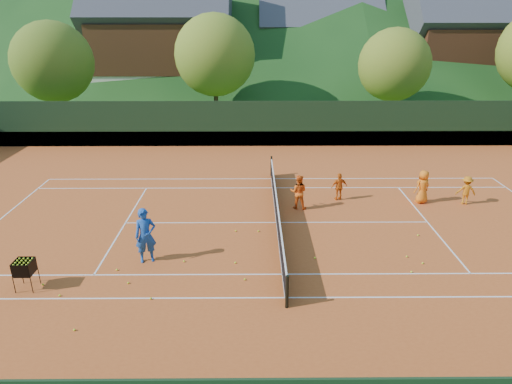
{
  "coord_description": "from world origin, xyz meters",
  "views": [
    {
      "loc": [
        -1.01,
        -17.48,
        8.27
      ],
      "look_at": [
        -0.88,
        0.0,
        1.41
      ],
      "focal_mm": 32.0,
      "sensor_mm": 36.0,
      "label": 1
    }
  ],
  "objects_px": {
    "student_b": "(339,187)",
    "chalet_mid": "(317,46)",
    "chalet_left": "(162,42)",
    "ball_hopper": "(24,268)",
    "chalet_right": "(463,46)",
    "coach": "(146,236)",
    "student_c": "(423,187)",
    "student_a": "(298,192)",
    "student_d": "(466,190)",
    "tennis_net": "(277,212)"
  },
  "relations": [
    {
      "from": "student_b",
      "to": "tennis_net",
      "type": "bearing_deg",
      "value": 26.83
    },
    {
      "from": "ball_hopper",
      "to": "chalet_right",
      "type": "distance_m",
      "value": 45.12
    },
    {
      "from": "tennis_net",
      "to": "chalet_right",
      "type": "distance_m",
      "value": 36.37
    },
    {
      "from": "student_c",
      "to": "chalet_mid",
      "type": "relative_size",
      "value": 0.12
    },
    {
      "from": "student_b",
      "to": "coach",
      "type": "bearing_deg",
      "value": 23.29
    },
    {
      "from": "student_a",
      "to": "student_b",
      "type": "relative_size",
      "value": 1.2
    },
    {
      "from": "coach",
      "to": "chalet_right",
      "type": "xyz_separation_m",
      "value": [
        24.77,
        33.17,
        4.23
      ]
    },
    {
      "from": "student_a",
      "to": "student_b",
      "type": "bearing_deg",
      "value": -143.15
    },
    {
      "from": "chalet_right",
      "to": "chalet_left",
      "type": "bearing_deg",
      "value": -180.0
    },
    {
      "from": "student_b",
      "to": "student_c",
      "type": "relative_size",
      "value": 0.84
    },
    {
      "from": "student_d",
      "to": "tennis_net",
      "type": "height_order",
      "value": "student_d"
    },
    {
      "from": "student_a",
      "to": "ball_hopper",
      "type": "xyz_separation_m",
      "value": [
        -9.3,
        -6.42,
        -0.04
      ]
    },
    {
      "from": "student_d",
      "to": "chalet_mid",
      "type": "bearing_deg",
      "value": -76.63
    },
    {
      "from": "coach",
      "to": "tennis_net",
      "type": "relative_size",
      "value": 0.17
    },
    {
      "from": "student_d",
      "to": "student_a",
      "type": "bearing_deg",
      "value": 11.67
    },
    {
      "from": "student_a",
      "to": "student_b",
      "type": "distance_m",
      "value": 2.25
    },
    {
      "from": "student_b",
      "to": "chalet_mid",
      "type": "xyz_separation_m",
      "value": [
        2.94,
        31.47,
        4.31
      ]
    },
    {
      "from": "student_a",
      "to": "chalet_right",
      "type": "relative_size",
      "value": 0.13
    },
    {
      "from": "student_c",
      "to": "ball_hopper",
      "type": "bearing_deg",
      "value": 3.9
    },
    {
      "from": "chalet_left",
      "to": "chalet_right",
      "type": "bearing_deg",
      "value": 0.0
    },
    {
      "from": "student_a",
      "to": "chalet_right",
      "type": "xyz_separation_m",
      "value": [
        18.96,
        28.47,
        4.45
      ]
    },
    {
      "from": "ball_hopper",
      "to": "chalet_right",
      "type": "relative_size",
      "value": 0.08
    },
    {
      "from": "student_a",
      "to": "student_b",
      "type": "xyz_separation_m",
      "value": [
        2.02,
        0.99,
        -0.13
      ]
    },
    {
      "from": "chalet_left",
      "to": "student_a",
      "type": "bearing_deg",
      "value": -68.8
    },
    {
      "from": "coach",
      "to": "chalet_mid",
      "type": "bearing_deg",
      "value": 55.21
    },
    {
      "from": "coach",
      "to": "tennis_net",
      "type": "height_order",
      "value": "coach"
    },
    {
      "from": "coach",
      "to": "student_c",
      "type": "xyz_separation_m",
      "value": [
        11.61,
        5.31,
        -0.22
      ]
    },
    {
      "from": "student_a",
      "to": "student_c",
      "type": "distance_m",
      "value": 5.83
    },
    {
      "from": "student_c",
      "to": "chalet_mid",
      "type": "bearing_deg",
      "value": -109.55
    },
    {
      "from": "ball_hopper",
      "to": "chalet_left",
      "type": "height_order",
      "value": "chalet_left"
    },
    {
      "from": "chalet_mid",
      "to": "student_b",
      "type": "bearing_deg",
      "value": -95.34
    },
    {
      "from": "student_d",
      "to": "chalet_mid",
      "type": "xyz_separation_m",
      "value": [
        -2.81,
        32.02,
        4.3
      ]
    },
    {
      "from": "chalet_left",
      "to": "chalet_mid",
      "type": "relative_size",
      "value": 1.09
    },
    {
      "from": "student_b",
      "to": "chalet_left",
      "type": "bearing_deg",
      "value": -77.31
    },
    {
      "from": "student_a",
      "to": "student_c",
      "type": "xyz_separation_m",
      "value": [
        5.8,
        0.61,
        -0.0
      ]
    },
    {
      "from": "tennis_net",
      "to": "student_d",
      "type": "bearing_deg",
      "value": 12.68
    },
    {
      "from": "chalet_right",
      "to": "student_d",
      "type": "bearing_deg",
      "value": -111.77
    },
    {
      "from": "tennis_net",
      "to": "chalet_mid",
      "type": "distance_m",
      "value": 34.81
    },
    {
      "from": "coach",
      "to": "ball_hopper",
      "type": "distance_m",
      "value": 3.89
    },
    {
      "from": "student_c",
      "to": "chalet_left",
      "type": "xyz_separation_m",
      "value": [
        -16.84,
        27.86,
        4.84
      ]
    },
    {
      "from": "coach",
      "to": "student_b",
      "type": "relative_size",
      "value": 1.52
    },
    {
      "from": "ball_hopper",
      "to": "student_c",
      "type": "bearing_deg",
      "value": 24.97
    },
    {
      "from": "student_b",
      "to": "student_d",
      "type": "distance_m",
      "value": 5.78
    },
    {
      "from": "student_c",
      "to": "chalet_left",
      "type": "distance_m",
      "value": 32.91
    },
    {
      "from": "coach",
      "to": "ball_hopper",
      "type": "bearing_deg",
      "value": -172.37
    },
    {
      "from": "ball_hopper",
      "to": "chalet_left",
      "type": "distance_m",
      "value": 35.27
    },
    {
      "from": "student_a",
      "to": "chalet_right",
      "type": "height_order",
      "value": "chalet_right"
    },
    {
      "from": "student_c",
      "to": "tennis_net",
      "type": "distance_m",
      "value": 7.18
    },
    {
      "from": "coach",
      "to": "student_a",
      "type": "distance_m",
      "value": 7.48
    },
    {
      "from": "student_b",
      "to": "student_d",
      "type": "bearing_deg",
      "value": 161.86
    }
  ]
}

